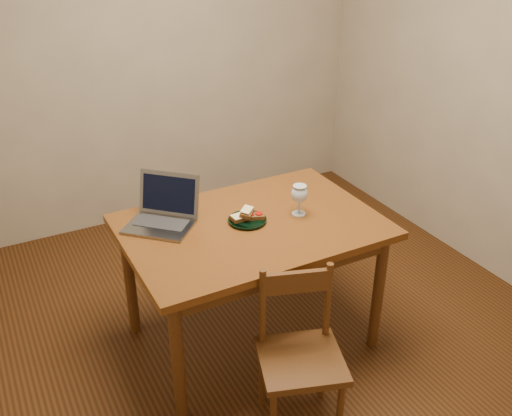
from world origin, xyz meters
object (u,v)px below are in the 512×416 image
chair (300,349)px  plate (247,220)px  table (252,238)px  milk_glass (299,200)px  laptop (164,211)px

chair → plate: 0.73m
table → plate: plate is taller
plate → chair: bearing=-96.2°
milk_glass → laptop: laptop is taller
plate → milk_glass: size_ratio=1.19×
table → plate: bearing=114.4°
chair → milk_glass: bearing=78.2°
table → milk_glass: 0.32m
table → milk_glass: milk_glass is taller
chair → plate: chair is taller
milk_glass → table: bearing=173.8°
table → plate: (-0.01, 0.02, 0.09)m
milk_glass → plate: bearing=169.0°
milk_glass → laptop: size_ratio=0.38×
table → chair: (-0.08, -0.63, -0.22)m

